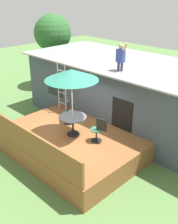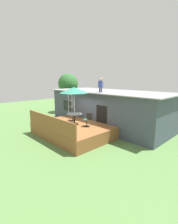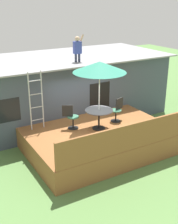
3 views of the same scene
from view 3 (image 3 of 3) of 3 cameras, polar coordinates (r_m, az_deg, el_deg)
The scene contains 10 objects.
ground_plane at distance 11.57m, azimuth 1.57°, elevation -6.82°, with size 40.00×40.00×0.00m, color #567F42.
house at distance 13.99m, azimuth -6.16°, elevation 4.51°, with size 10.50×4.50×2.90m.
deck at distance 11.39m, azimuth 1.59°, elevation -5.04°, with size 5.28×3.96×0.80m, color brown.
deck_railing at distance 9.60m, azimuth 7.74°, elevation -4.81°, with size 5.18×0.08×0.90m, color brown.
patio_table at distance 11.01m, azimuth 1.92°, elevation -0.38°, with size 1.04×1.04×0.74m.
patio_umbrella at distance 10.50m, azimuth 2.04°, elevation 8.60°, with size 1.90×1.90×2.54m.
step_ladder at distance 11.01m, azimuth -10.09°, elevation 2.14°, with size 0.52×0.04×2.20m.
person_figure at distance 12.52m, azimuth -2.19°, elevation 12.30°, with size 0.47×0.20×1.11m.
patio_chair_left at distance 11.10m, azimuth -3.46°, elevation -0.95°, with size 0.57×0.45×0.92m.
patio_chair_right at distance 11.82m, azimuth 5.40°, elevation 0.38°, with size 0.61×0.44×0.92m.
Camera 3 is at (-5.42, -8.68, 5.40)m, focal length 47.79 mm.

